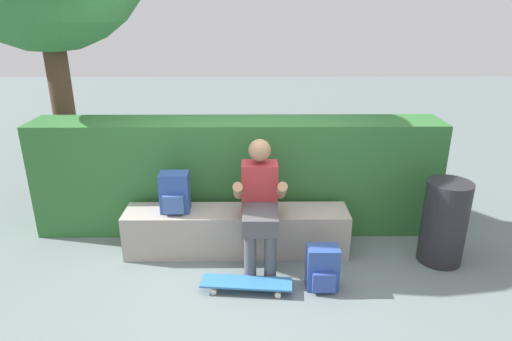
{
  "coord_description": "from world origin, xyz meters",
  "views": [
    {
      "loc": [
        0.16,
        -3.62,
        2.37
      ],
      "look_at": [
        0.2,
        0.52,
        0.81
      ],
      "focal_mm": 31.01,
      "sensor_mm": 36.0,
      "label": 1
    }
  ],
  "objects": [
    {
      "name": "person_skater",
      "position": [
        0.23,
        0.12,
        0.66
      ],
      "size": [
        0.49,
        0.62,
        1.21
      ],
      "color": "#B73338",
      "rests_on": "ground"
    },
    {
      "name": "skateboard_near_person",
      "position": [
        0.1,
        -0.34,
        0.07
      ],
      "size": [
        0.81,
        0.27,
        0.09
      ],
      "color": "teal",
      "rests_on": "ground"
    },
    {
      "name": "trash_bin",
      "position": [
        1.99,
        0.14,
        0.41
      ],
      "size": [
        0.42,
        0.42,
        0.83
      ],
      "color": "#232328",
      "rests_on": "ground"
    },
    {
      "name": "ground_plane",
      "position": [
        0.0,
        0.0,
        0.0
      ],
      "size": [
        24.0,
        24.0,
        0.0
      ],
      "primitive_type": "plane",
      "color": "slate"
    },
    {
      "name": "hedge_row",
      "position": [
        0.0,
        0.89,
        0.61
      ],
      "size": [
        4.32,
        0.54,
        1.23
      ],
      "color": "#2E6A31",
      "rests_on": "ground"
    },
    {
      "name": "backpack_on_ground",
      "position": [
        0.77,
        -0.3,
        0.19
      ],
      "size": [
        0.28,
        0.23,
        0.4
      ],
      "color": "#2D4C99",
      "rests_on": "ground"
    },
    {
      "name": "backpack_on_bench",
      "position": [
        -0.6,
        0.32,
        0.65
      ],
      "size": [
        0.28,
        0.23,
        0.4
      ],
      "color": "#2D4C99",
      "rests_on": "bench_main"
    },
    {
      "name": "bench_main",
      "position": [
        0.0,
        0.33,
        0.23
      ],
      "size": [
        2.21,
        0.41,
        0.46
      ],
      "color": "#A1978E",
      "rests_on": "ground"
    }
  ]
}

